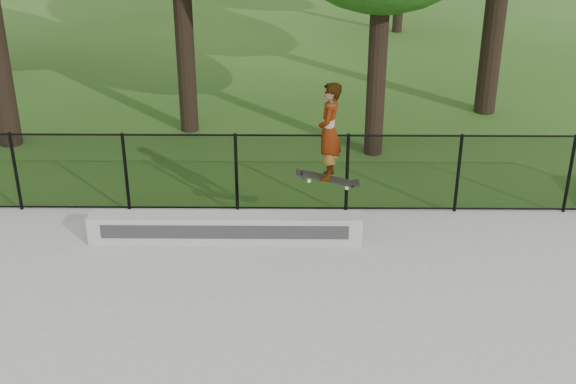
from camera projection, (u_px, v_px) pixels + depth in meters
The scene contains 3 objects.
grind_ledge at pixel (226, 228), 12.13m from camera, with size 4.58×0.40×0.49m, color #B4B4AF.
skater_airborne at pixel (329, 134), 11.20m from camera, with size 0.83×0.62×1.73m.
chainlink_fence at pixel (236, 173), 13.01m from camera, with size 16.06×0.06×1.50m.
Camera 1 is at (1.05, -6.09, 5.85)m, focal length 45.00 mm.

